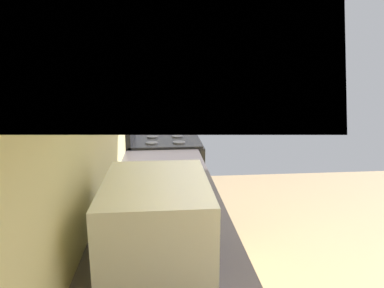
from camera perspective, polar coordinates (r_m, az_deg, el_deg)
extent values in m
cube|color=beige|center=(1.34, -20.86, 4.83)|extent=(4.43, 0.12, 2.81)
cube|color=#4F4951|center=(1.17, -4.84, -23.16)|extent=(3.63, 0.62, 0.02)
cube|color=#332819|center=(2.18, 3.46, -18.47)|extent=(0.01, 0.01, 0.81)
cube|color=#332819|center=(2.57, 1.92, -13.31)|extent=(0.01, 0.01, 0.81)
cube|color=black|center=(3.26, -4.39, -7.40)|extent=(0.61, 0.67, 0.90)
cube|color=black|center=(3.29, 1.60, -7.97)|extent=(0.48, 0.01, 0.49)
cube|color=black|center=(3.13, -4.53, 0.49)|extent=(0.58, 0.63, 0.02)
cube|color=black|center=(3.13, -10.31, 1.80)|extent=(0.58, 0.04, 0.18)
cylinder|color=#38383D|center=(3.00, -2.20, 0.27)|extent=(0.11, 0.11, 0.01)
cylinder|color=#38383D|center=(3.26, -2.46, 1.29)|extent=(0.11, 0.11, 0.01)
cylinder|color=#38383D|center=(3.00, -6.79, 0.18)|extent=(0.11, 0.11, 0.01)
cylinder|color=#38383D|center=(3.26, -6.68, 1.20)|extent=(0.11, 0.11, 0.01)
cube|color=white|center=(1.25, -5.99, -12.40)|extent=(0.52, 0.37, 0.29)
cube|color=black|center=(1.22, 3.15, -13.04)|extent=(0.32, 0.01, 0.20)
cube|color=#2D2D33|center=(1.45, 1.70, -8.76)|extent=(0.09, 0.01, 0.20)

